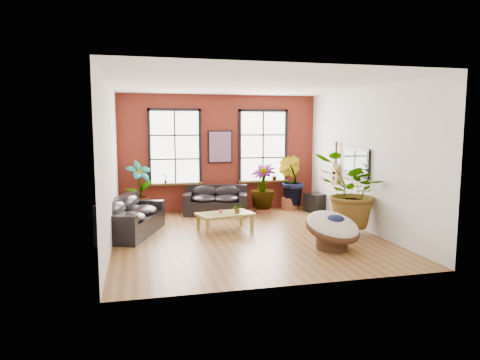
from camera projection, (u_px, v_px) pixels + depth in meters
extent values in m
cube|color=brown|center=(246.00, 236.00, 10.02)|extent=(6.00, 6.50, 0.02)
cube|color=white|center=(246.00, 83.00, 9.59)|extent=(6.00, 6.50, 0.02)
cube|color=maroon|center=(220.00, 153.00, 12.95)|extent=(6.00, 0.02, 3.50)
cube|color=silver|center=(297.00, 178.00, 6.66)|extent=(6.00, 0.02, 3.50)
cube|color=silver|center=(109.00, 164.00, 9.11)|extent=(0.02, 6.50, 3.50)
cube|color=silver|center=(365.00, 159.00, 10.50)|extent=(0.02, 6.50, 3.50)
cube|color=white|center=(175.00, 147.00, 12.56)|extent=(1.40, 0.02, 2.10)
cube|color=#38250F|center=(176.00, 184.00, 12.62)|extent=(1.60, 0.22, 0.06)
cube|color=white|center=(263.00, 146.00, 13.18)|extent=(1.40, 0.02, 2.10)
cube|color=#38250F|center=(263.00, 181.00, 13.24)|extent=(1.60, 0.22, 0.06)
cube|color=black|center=(216.00, 207.00, 12.50)|extent=(1.97, 1.29, 0.41)
cube|color=black|center=(216.00, 192.00, 12.78)|extent=(1.81, 0.64, 0.42)
cube|color=black|center=(188.00, 197.00, 12.47)|extent=(0.42, 0.91, 0.22)
cube|color=black|center=(243.00, 197.00, 12.45)|extent=(0.42, 0.91, 0.22)
ellipsoid|color=black|center=(204.00, 199.00, 12.42)|extent=(0.91, 0.90, 0.23)
ellipsoid|color=black|center=(204.00, 192.00, 12.65)|extent=(0.79, 0.41, 0.40)
ellipsoid|color=black|center=(227.00, 199.00, 12.41)|extent=(0.91, 0.90, 0.23)
ellipsoid|color=black|center=(228.00, 192.00, 12.65)|extent=(0.79, 0.41, 0.40)
cube|color=black|center=(133.00, 225.00, 10.15)|extent=(1.61, 2.38, 0.43)
cube|color=black|center=(118.00, 207.00, 10.13)|extent=(0.96, 2.15, 0.44)
cube|color=black|center=(116.00, 221.00, 9.13)|extent=(0.94, 0.52, 0.23)
cube|color=black|center=(146.00, 204.00, 11.08)|extent=(0.94, 0.52, 0.23)
ellipsoid|color=black|center=(128.00, 218.00, 9.67)|extent=(1.05, 1.17, 0.25)
ellipsoid|color=black|center=(116.00, 211.00, 9.69)|extent=(0.56, 0.99, 0.42)
ellipsoid|color=black|center=(141.00, 210.00, 10.54)|extent=(1.05, 1.17, 0.25)
ellipsoid|color=black|center=(130.00, 204.00, 10.55)|extent=(0.56, 0.99, 0.42)
cube|color=olive|center=(225.00, 214.00, 10.53)|extent=(1.48, 1.05, 0.06)
cube|color=#38250F|center=(227.00, 214.00, 10.42)|extent=(1.30, 0.32, 0.00)
cube|color=#38250F|center=(223.00, 212.00, 10.64)|extent=(1.30, 0.32, 0.00)
cube|color=olive|center=(208.00, 228.00, 10.02)|extent=(0.08, 0.08, 0.37)
cube|color=olive|center=(252.00, 223.00, 10.55)|extent=(0.08, 0.08, 0.37)
cube|color=olive|center=(198.00, 223.00, 10.56)|extent=(0.08, 0.08, 0.37)
cube|color=olive|center=(241.00, 218.00, 11.09)|extent=(0.08, 0.08, 0.37)
cylinder|color=#CC3340|center=(221.00, 211.00, 10.52)|extent=(0.09, 0.09, 0.09)
cylinder|color=#3F2616|center=(332.00, 243.00, 8.92)|extent=(0.84, 0.84, 0.26)
torus|color=#3F2616|center=(332.00, 228.00, 8.88)|extent=(1.46, 1.46, 0.52)
ellipsoid|color=beige|center=(333.00, 225.00, 8.87)|extent=(1.43, 1.47, 0.71)
ellipsoid|color=#13193C|center=(335.00, 220.00, 8.81)|extent=(0.53, 0.48, 0.20)
cube|color=black|center=(220.00, 147.00, 12.86)|extent=(0.74, 0.04, 0.98)
cube|color=#0C7F8C|center=(220.00, 147.00, 12.83)|extent=(0.66, 0.02, 0.90)
cube|color=black|center=(356.00, 162.00, 10.78)|extent=(0.06, 1.25, 0.72)
cube|color=black|center=(355.00, 162.00, 10.78)|extent=(0.01, 1.15, 0.62)
cylinder|color=#B27F4C|center=(335.00, 178.00, 11.85)|extent=(0.09, 0.38, 0.38)
cylinder|color=#B27F4C|center=(336.00, 169.00, 11.82)|extent=(0.09, 0.30, 0.30)
cylinder|color=black|center=(335.00, 178.00, 11.85)|extent=(0.09, 0.11, 0.11)
cube|color=#38250F|center=(336.00, 156.00, 11.77)|extent=(0.04, 0.05, 0.55)
cube|color=#38250F|center=(336.00, 144.00, 11.74)|extent=(0.06, 0.06, 0.14)
cube|color=black|center=(317.00, 202.00, 12.90)|extent=(0.80, 0.74, 0.55)
cylinder|color=brown|center=(140.00, 210.00, 12.11)|extent=(0.60, 0.60, 0.39)
cylinder|color=brown|center=(290.00, 203.00, 13.25)|extent=(0.66, 0.66, 0.37)
cylinder|color=brown|center=(348.00, 227.00, 10.12)|extent=(0.50, 0.50, 0.35)
cylinder|color=brown|center=(262.00, 206.00, 12.73)|extent=(0.67, 0.67, 0.38)
imported|color=#224111|center=(140.00, 186.00, 12.06)|extent=(0.93, 0.83, 1.46)
imported|color=#224111|center=(291.00, 180.00, 13.20)|extent=(1.04, 1.08, 1.53)
imported|color=#224111|center=(351.00, 191.00, 10.00)|extent=(1.92, 1.77, 1.77)
imported|color=#224111|center=(263.00, 186.00, 12.62)|extent=(1.04, 1.04, 1.31)
imported|color=#224111|center=(237.00, 208.00, 10.48)|extent=(0.28, 0.26, 0.25)
imported|color=#224111|center=(165.00, 179.00, 12.54)|extent=(0.17, 0.17, 0.27)
imported|color=#224111|center=(274.00, 176.00, 13.30)|extent=(0.19, 0.19, 0.27)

